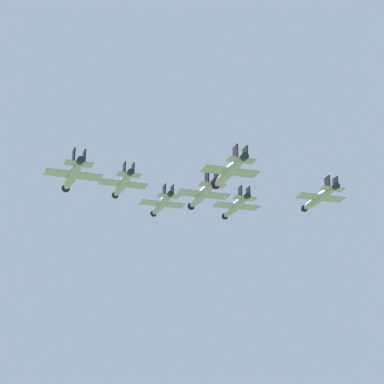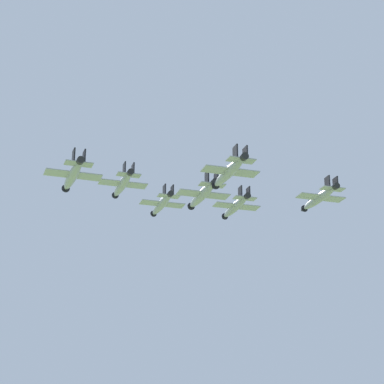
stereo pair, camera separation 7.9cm
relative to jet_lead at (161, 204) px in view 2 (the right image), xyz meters
The scene contains 7 objects.
jet_lead is the anchor object (origin of this frame).
jet_left_wingman 20.90m from the jet_lead, 118.11° to the right, with size 11.21×17.73×3.76m.
jet_right_wingman 21.27m from the jet_lead, 37.38° to the right, with size 11.18×17.74×3.75m.
jet_left_outer 42.25m from the jet_lead, 118.11° to the right, with size 11.70×18.42×3.91m.
jet_right_outer 42.07m from the jet_lead, 37.38° to the right, with size 11.08×17.52×3.71m.
jet_slot_rear 32.81m from the jet_lead, 77.74° to the right, with size 11.34×17.93×3.80m.
jet_trailing 48.46m from the jet_lead, 77.74° to the right, with size 11.22×17.72×3.76m.
Camera 2 is at (-36.88, -147.97, 35.30)m, focal length 71.00 mm.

